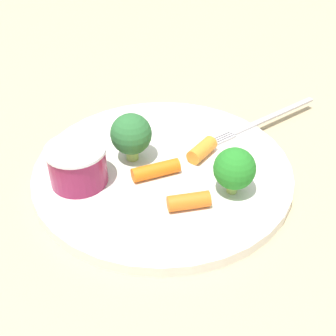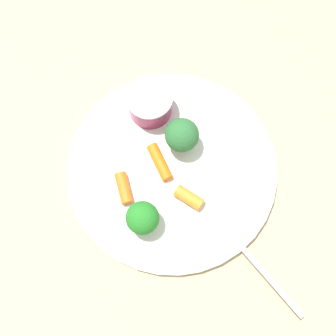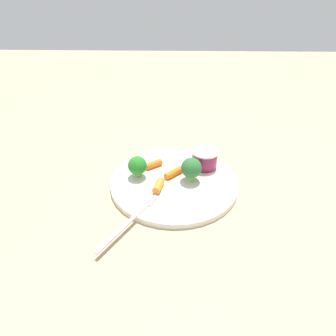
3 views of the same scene
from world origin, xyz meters
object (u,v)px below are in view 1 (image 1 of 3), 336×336
at_px(broccoli_floret_0, 133,132).
at_px(carrot_stick_0, 160,171).
at_px(broccoli_floret_1, 234,169).
at_px(carrot_stick_2, 202,150).
at_px(plate, 163,171).
at_px(fork, 264,120).
at_px(carrot_stick_1, 189,201).
at_px(sauce_cup, 78,165).

xyz_separation_m(broccoli_floret_0, carrot_stick_0, (0.04, -0.02, -0.02)).
height_order(broccoli_floret_1, carrot_stick_2, broccoli_floret_1).
height_order(plate, fork, fork).
relative_size(broccoli_floret_1, carrot_stick_1, 1.23).
bearing_deg(carrot_stick_2, sauce_cup, -138.80).
height_order(broccoli_floret_0, carrot_stick_1, broccoli_floret_0).
height_order(sauce_cup, carrot_stick_0, sauce_cup).
height_order(plate, broccoli_floret_1, broccoli_floret_1).
relative_size(sauce_cup, fork, 0.40).
bearing_deg(broccoli_floret_1, carrot_stick_0, -175.01).
distance_m(broccoli_floret_1, carrot_stick_0, 0.08).
height_order(broccoli_floret_1, carrot_stick_1, broccoli_floret_1).
relative_size(carrot_stick_1, fork, 0.27).
relative_size(broccoli_floret_0, carrot_stick_1, 1.34).
bearing_deg(broccoli_floret_0, fork, 47.63).
distance_m(plate, broccoli_floret_1, 0.09).
bearing_deg(carrot_stick_2, broccoli_floret_0, -157.75).
bearing_deg(carrot_stick_2, carrot_stick_0, -118.50).
bearing_deg(carrot_stick_2, carrot_stick_1, -79.35).
distance_m(broccoli_floret_0, carrot_stick_0, 0.05).
xyz_separation_m(sauce_cup, carrot_stick_1, (0.11, 0.01, -0.01)).
bearing_deg(carrot_stick_1, fork, 80.15).
relative_size(carrot_stick_0, carrot_stick_1, 1.24).
bearing_deg(fork, broccoli_floret_0, -132.37).
relative_size(broccoli_floret_0, carrot_stick_0, 1.08).
relative_size(plate, broccoli_floret_1, 5.56).
relative_size(sauce_cup, broccoli_floret_0, 1.12).
bearing_deg(sauce_cup, fork, 51.64).
height_order(sauce_cup, carrot_stick_1, sauce_cup).
bearing_deg(broccoli_floret_1, fork, 90.11).
xyz_separation_m(carrot_stick_0, fork, (0.07, 0.15, -0.01)).
distance_m(broccoli_floret_0, carrot_stick_1, 0.10).
distance_m(sauce_cup, broccoli_floret_1, 0.15).
xyz_separation_m(sauce_cup, broccoli_floret_1, (0.14, 0.04, 0.01)).
bearing_deg(carrot_stick_2, broccoli_floret_1, -43.18).
xyz_separation_m(plate, broccoli_floret_0, (-0.03, 0.00, 0.04)).
relative_size(sauce_cup, carrot_stick_2, 1.63).
relative_size(sauce_cup, carrot_stick_0, 1.21).
xyz_separation_m(broccoli_floret_1, carrot_stick_1, (-0.03, -0.04, -0.02)).
distance_m(carrot_stick_0, fork, 0.16).
xyz_separation_m(broccoli_floret_0, broccoli_floret_1, (0.11, -0.02, -0.00)).
bearing_deg(plate, broccoli_floret_1, -7.99).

